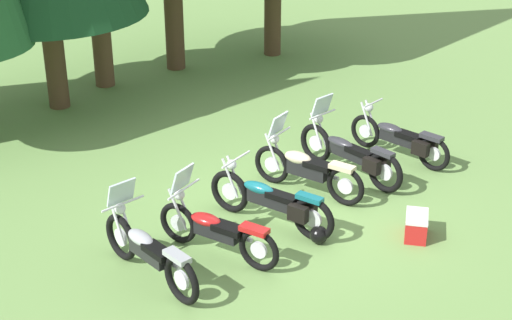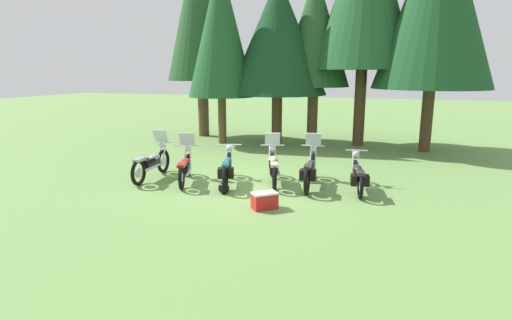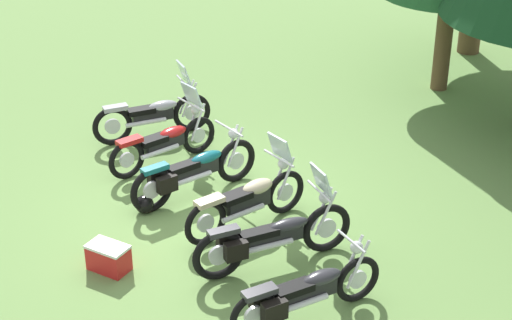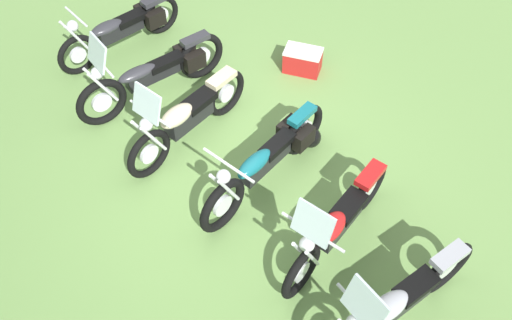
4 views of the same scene
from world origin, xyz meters
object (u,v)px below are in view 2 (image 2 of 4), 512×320
Objects in this scene: motorcycle_0 at (152,163)px; pine_tree_1 at (221,29)px; motorcycle_1 at (185,167)px; motorcycle_2 at (227,169)px; motorcycle_3 at (273,166)px; pine_tree_3 at (315,31)px; dropped_helmet at (224,188)px; motorcycle_4 at (310,170)px; pine_tree_2 at (278,36)px; motorcycle_5 at (358,175)px; pine_tree_0 at (201,4)px; picnic_cooler at (265,200)px.

pine_tree_1 is (-0.37, 6.20, 4.38)m from motorcycle_0.
pine_tree_1 is at bearing -7.07° from motorcycle_1.
motorcycle_1 is at bearing 79.39° from motorcycle_2.
motorcycle_3 is at bearing -83.71° from motorcycle_2.
motorcycle_3 is at bearing -88.08° from pine_tree_3.
pine_tree_1 is 8.93m from dropped_helmet.
motorcycle_4 is at bearing -86.73° from motorcycle_0.
motorcycle_2 is 8.12m from pine_tree_2.
pine_tree_1 reaches higher than motorcycle_5.
motorcycle_5 is at bearing -42.80° from pine_tree_0.
pine_tree_2 reaches higher than motorcycle_4.
pine_tree_1 is at bearing -45.83° from pine_tree_0.
motorcycle_0 is at bearing -113.26° from pine_tree_3.
pine_tree_1 is 10.05m from picnic_cooler.
motorcycle_5 is at bearing 48.20° from picnic_cooler.
motorcycle_2 is 7.80× the size of dropped_helmet.
motorcycle_4 is at bearing -79.63° from pine_tree_3.
motorcycle_4 reaches higher than motorcycle_2.
motorcycle_0 is 5.92m from motorcycle_5.
motorcycle_4 is 8.27× the size of dropped_helmet.
picnic_cooler is (3.97, -1.57, -0.27)m from motorcycle_0.
pine_tree_2 is (-4.04, 6.50, 4.13)m from motorcycle_5.
pine_tree_3 is at bearing 22.09° from pine_tree_1.
motorcycle_0 is 10.08m from pine_tree_0.
motorcycle_1 is at bearing 152.13° from picnic_cooler.
dropped_helmet is at bearing -66.83° from pine_tree_1.
pine_tree_1 is 1.07× the size of pine_tree_3.
motorcycle_3 is at bearing 100.84° from picnic_cooler.
motorcycle_1 is 3.14× the size of picnic_cooler.
pine_tree_3 is at bearing 85.28° from dropped_helmet.
pine_tree_1 is 2.41m from pine_tree_2.
pine_tree_1 reaches higher than dropped_helmet.
motorcycle_2 is 2.33m from picnic_cooler.
picnic_cooler is (0.66, -9.27, -4.60)m from pine_tree_3.
pine_tree_2 is (-2.75, 6.46, 4.09)m from motorcycle_4.
motorcycle_2 is at bearing -97.09° from pine_tree_3.
pine_tree_1 is 26.20× the size of dropped_helmet.
motorcycle_1 is 0.94× the size of motorcycle_5.
pine_tree_0 reaches higher than motorcycle_4.
pine_tree_1 reaches higher than motorcycle_3.
motorcycle_4 is 2.45m from dropped_helmet.
motorcycle_4 reaches higher than motorcycle_0.
pine_tree_2 reaches higher than motorcycle_3.
motorcycle_3 reaches higher than motorcycle_5.
picnic_cooler is at bearing -57.51° from pine_tree_0.
pine_tree_2 is at bearing 103.74° from picnic_cooler.
picnic_cooler is at bearing 128.30° from motorcycle_5.
pine_tree_0 reaches higher than motorcycle_0.
pine_tree_2 is at bearing -13.19° from pine_tree_0.
pine_tree_3 reaches higher than motorcycle_2.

